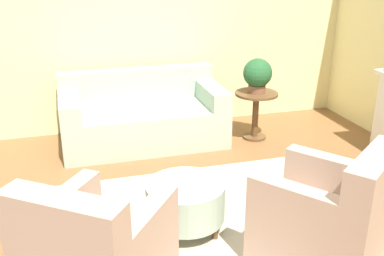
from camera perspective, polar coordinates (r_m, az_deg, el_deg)
ground_plane at (r=4.04m, az=0.11°, el=-12.95°), size 16.00×16.00×0.00m
wall_back at (r=6.11m, az=-7.28°, el=12.81°), size 9.40×0.12×2.80m
rug at (r=4.03m, az=0.11°, el=-12.89°), size 3.09×2.33×0.01m
couch at (r=5.74m, az=-6.24°, el=1.28°), size 2.01×0.98×0.89m
armchair_right at (r=3.63m, az=16.82°, el=-11.15°), size 1.14×1.17×0.99m
ottoman_table at (r=3.90m, az=-0.84°, el=-9.24°), size 0.68×0.68×0.44m
side_table at (r=5.86m, az=8.10°, el=2.65°), size 0.55×0.55×0.62m
potted_plant_on_side_table at (r=5.74m, az=8.32°, el=6.75°), size 0.37×0.37×0.44m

